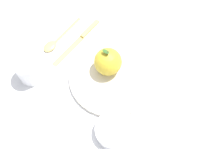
% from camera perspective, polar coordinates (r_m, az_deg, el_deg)
% --- Properties ---
extents(ground_plane, '(2.40, 2.40, 0.00)m').
position_cam_1_polar(ground_plane, '(0.82, -0.82, 0.79)').
color(ground_plane, silver).
extents(dinner_plate, '(0.26, 0.26, 0.01)m').
position_cam_1_polar(dinner_plate, '(0.80, 0.00, -0.40)').
color(dinner_plate, silver).
rests_on(dinner_plate, ground_plane).
extents(apple, '(0.08, 0.08, 0.09)m').
position_cam_1_polar(apple, '(0.77, -0.79, 2.39)').
color(apple, gold).
rests_on(apple, dinner_plate).
extents(side_bowl, '(0.10, 0.10, 0.03)m').
position_cam_1_polar(side_bowl, '(0.72, 0.47, -11.79)').
color(side_bowl, white).
rests_on(side_bowl, ground_plane).
extents(cup, '(0.08, 0.08, 0.08)m').
position_cam_1_polar(cup, '(0.81, -17.31, 1.22)').
color(cup, white).
rests_on(cup, ground_plane).
extents(knife, '(0.05, 0.22, 0.01)m').
position_cam_1_polar(knife, '(0.88, -6.67, 7.80)').
color(knife, '#D8B766').
rests_on(knife, ground_plane).
extents(spoon, '(0.04, 0.17, 0.01)m').
position_cam_1_polar(spoon, '(0.89, -12.32, 6.71)').
color(spoon, '#D8B766').
rests_on(spoon, ground_plane).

